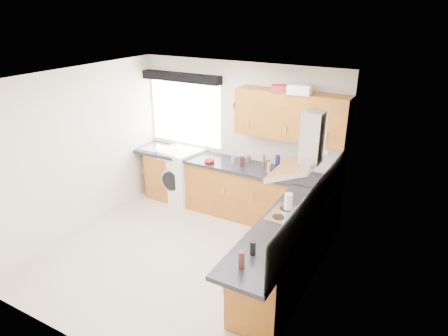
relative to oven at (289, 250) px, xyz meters
The scene contains 40 objects.
ground_plane 1.59m from the oven, 168.69° to the right, with size 3.60×3.60×0.00m, color beige.
ceiling 2.58m from the oven, 168.69° to the right, with size 3.60×3.60×0.02m, color white.
wall_back 2.28m from the oven, 135.00° to the left, with size 3.60×0.02×2.50m, color silver.
wall_front 2.71m from the oven, 125.54° to the right, with size 3.60×0.02×2.50m, color silver.
wall_left 3.41m from the oven, behind, with size 0.02×3.60×2.50m, color silver.
wall_right 0.93m from the oven, 45.00° to the right, with size 0.02×3.60×2.50m, color silver.
window 3.16m from the oven, 149.70° to the left, with size 1.40×0.02×1.10m, color white.
window_blind 3.40m from the oven, 151.23° to the left, with size 1.50×0.18×0.14m, color black.
splashback 0.81m from the oven, ahead, with size 0.01×3.00×0.54m, color white.
base_cab_back 2.01m from the oven, 142.90° to the left, with size 3.00×0.58×0.86m, color #8E5018.
base_cab_corner 1.20m from the oven, 90.00° to the left, with size 0.60×0.60×0.86m, color #8E5018.
base_cab_right 0.15m from the oven, 86.19° to the right, with size 0.58×2.10×0.86m, color #8E5018.
worktop_back 1.98m from the oven, 141.34° to the left, with size 3.60×0.62×0.05m, color black.
worktop_right 0.55m from the oven, 90.00° to the right, with size 0.62×2.42×0.05m, color black.
sink 3.12m from the oven, 157.02° to the left, with size 0.84×0.46×0.10m, color #B5B5B5, non-canonical shape.
oven is the anchor object (origin of this frame).
hob_plate 0.49m from the oven, 90.00° to the left, with size 0.52×0.52×0.01m, color #B5B5B5.
extractor_hood 1.35m from the oven, ahead, with size 0.52×0.78×0.66m, color #B5B5B5, non-canonical shape.
upper_cabinets 1.99m from the oven, 112.54° to the left, with size 1.70×0.35×0.70m, color #8E5018.
washing_machine 2.78m from the oven, 153.99° to the left, with size 0.65×0.63×0.95m, color white.
wall_clock 2.47m from the oven, 134.80° to the left, with size 0.28×0.28×0.04m, color black.
casserole 2.21m from the oven, 108.54° to the left, with size 0.32×0.23×0.13m, color white.
storage_box 2.27m from the oven, 120.52° to the left, with size 0.21×0.18×0.10m, color maroon.
utensil_pot 1.35m from the oven, 106.48° to the left, with size 0.09×0.09×0.13m, color slate.
kitchen_roll 0.62m from the oven, 125.85° to the left, with size 0.10×0.10×0.23m, color white.
tomato_cluster 2.13m from the oven, 150.13° to the left, with size 0.16×0.16×0.07m, color red, non-canonical shape.
jar_0 1.48m from the oven, 124.71° to the left, with size 0.06×0.06×0.16m, color gray.
jar_1 1.55m from the oven, 124.80° to the left, with size 0.07×0.07×0.16m, color maroon.
jar_2 1.82m from the oven, 136.08° to the left, with size 0.04×0.04×0.16m, color brown.
jar_3 1.31m from the oven, 109.26° to the left, with size 0.04×0.04×0.10m, color #153B16.
jar_4 1.79m from the oven, 137.97° to the left, with size 0.06×0.06×0.17m, color #44181F.
jar_5 1.50m from the oven, 124.15° to the left, with size 0.05×0.05×0.14m, color #204D1B.
jar_6 1.33m from the oven, 117.12° to the left, with size 0.04×0.04×0.18m, color #2D2119.
jar_7 1.43m from the oven, 114.29° to the left, with size 0.07×0.07×0.18m, color #351413.
jar_8 1.95m from the oven, 140.37° to the left, with size 0.04×0.04×0.10m, color #ACA193.
jar_9 1.94m from the oven, 132.11° to the left, with size 0.06×0.06×0.10m, color brown.
jar_10 1.77m from the oven, 125.38° to the left, with size 0.04×0.04×0.18m, color brown.
jar_11 1.57m from the oven, 118.91° to the left, with size 0.08×0.08×0.25m, color #1C1548.
bottle_0 1.12m from the oven, 94.11° to the right, with size 0.06×0.06×0.16m, color black.
bottle_1 1.34m from the oven, 93.44° to the right, with size 0.06×0.06×0.18m, color #52231D.
Camera 1 is at (2.87, -3.86, 3.33)m, focal length 32.00 mm.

